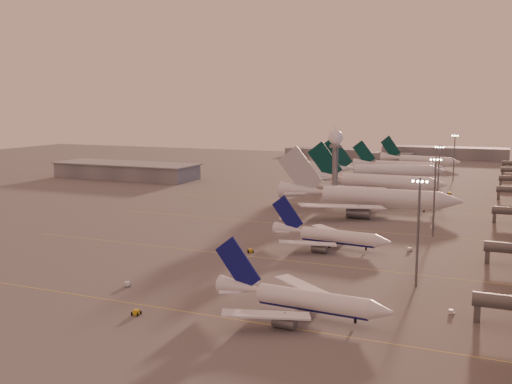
% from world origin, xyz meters
% --- Properties ---
extents(ground, '(700.00, 700.00, 0.00)m').
position_xyz_m(ground, '(0.00, 0.00, 0.00)').
color(ground, '#545152').
rests_on(ground, ground).
extents(taxiway_markings, '(180.00, 185.25, 0.02)m').
position_xyz_m(taxiway_markings, '(30.00, 56.00, 0.01)').
color(taxiway_markings, gold).
rests_on(taxiway_markings, ground).
extents(hangar, '(82.00, 27.00, 8.50)m').
position_xyz_m(hangar, '(-120.00, 140.00, 4.32)').
color(hangar, slate).
rests_on(hangar, ground).
extents(radar_tower, '(6.40, 6.40, 31.10)m').
position_xyz_m(radar_tower, '(5.00, 120.00, 20.95)').
color(radar_tower, '#5B5E63').
rests_on(radar_tower, ground).
extents(mast_a, '(3.60, 0.56, 25.00)m').
position_xyz_m(mast_a, '(58.00, 0.00, 13.74)').
color(mast_a, '#5B5E63').
rests_on(mast_a, ground).
extents(mast_b, '(3.60, 0.56, 25.00)m').
position_xyz_m(mast_b, '(55.00, 55.00, 13.74)').
color(mast_b, '#5B5E63').
rests_on(mast_b, ground).
extents(mast_c, '(3.60, 0.56, 25.00)m').
position_xyz_m(mast_c, '(50.00, 110.00, 13.74)').
color(mast_c, '#5B5E63').
rests_on(mast_c, ground).
extents(mast_d, '(3.60, 0.56, 25.00)m').
position_xyz_m(mast_d, '(48.00, 200.00, 13.74)').
color(mast_d, '#5B5E63').
rests_on(mast_d, ground).
extents(distant_horizon, '(165.00, 37.50, 9.00)m').
position_xyz_m(distant_horizon, '(2.62, 325.14, 3.89)').
color(distant_horizon, slate).
rests_on(distant_horizon, ground).
extents(narrowbody_near, '(37.17, 29.62, 14.52)m').
position_xyz_m(narrowbody_near, '(40.20, -28.56, 2.94)').
color(narrowbody_near, white).
rests_on(narrowbody_near, ground).
extents(narrowbody_mid, '(36.44, 28.97, 14.25)m').
position_xyz_m(narrowbody_mid, '(29.57, 28.11, 2.88)').
color(narrowbody_mid, white).
rests_on(narrowbody_mid, ground).
extents(widebody_white, '(70.56, 56.45, 24.80)m').
position_xyz_m(widebody_white, '(26.90, 88.32, 4.30)').
color(widebody_white, white).
rests_on(widebody_white, ground).
extents(greentail_a, '(64.82, 52.33, 23.54)m').
position_xyz_m(greentail_a, '(19.50, 137.32, 4.16)').
color(greentail_a, white).
rests_on(greentail_a, ground).
extents(greentail_b, '(63.63, 50.57, 23.95)m').
position_xyz_m(greentail_b, '(14.05, 182.19, 4.23)').
color(greentail_b, white).
rests_on(greentail_b, ground).
extents(greentail_c, '(52.89, 42.74, 19.22)m').
position_xyz_m(greentail_c, '(14.04, 222.83, 3.40)').
color(greentail_c, white).
rests_on(greentail_c, ground).
extents(greentail_d, '(53.71, 42.81, 19.96)m').
position_xyz_m(greentail_d, '(21.59, 262.34, 3.53)').
color(greentail_d, white).
rests_on(greentail_d, ground).
extents(gsv_truck_a, '(5.63, 4.97, 2.25)m').
position_xyz_m(gsv_truck_a, '(-1.86, -25.49, 1.15)').
color(gsv_truck_a, white).
rests_on(gsv_truck_a, ground).
extents(gsv_tug_near, '(2.48, 3.76, 1.02)m').
position_xyz_m(gsv_tug_near, '(10.32, -40.54, 0.53)').
color(gsv_tug_near, gold).
rests_on(gsv_tug_near, ground).
extents(gsv_catering_a, '(4.47, 2.23, 3.62)m').
position_xyz_m(gsv_catering_a, '(67.26, -15.53, 1.81)').
color(gsv_catering_a, white).
rests_on(gsv_catering_a, ground).
extents(gsv_tug_mid, '(3.71, 4.04, 0.99)m').
position_xyz_m(gsv_tug_mid, '(10.92, 13.78, 0.51)').
color(gsv_tug_mid, gold).
rests_on(gsv_tug_mid, ground).
extents(gsv_truck_b, '(5.29, 2.24, 2.08)m').
position_xyz_m(gsv_truck_b, '(51.79, 32.83, 1.06)').
color(gsv_truck_b, white).
rests_on(gsv_truck_b, ground).
extents(gsv_truck_c, '(6.12, 3.23, 2.35)m').
position_xyz_m(gsv_truck_c, '(2.75, 60.32, 1.20)').
color(gsv_truck_c, white).
rests_on(gsv_truck_c, ground).
extents(gsv_catering_b, '(5.68, 3.03, 4.50)m').
position_xyz_m(gsv_catering_b, '(53.68, 66.61, 2.25)').
color(gsv_catering_b, white).
rests_on(gsv_catering_b, ground).
extents(gsv_tug_far, '(3.96, 3.98, 1.00)m').
position_xyz_m(gsv_tug_far, '(7.52, 91.99, 0.52)').
color(gsv_tug_far, gold).
rests_on(gsv_tug_far, ground).
extents(gsv_truck_d, '(1.93, 4.94, 1.99)m').
position_xyz_m(gsv_truck_d, '(-11.27, 125.51, 1.01)').
color(gsv_truck_d, gold).
rests_on(gsv_truck_d, ground).
extents(gsv_tug_hangar, '(4.10, 2.56, 1.14)m').
position_xyz_m(gsv_tug_hangar, '(51.28, 146.62, 0.59)').
color(gsv_tug_hangar, gold).
rests_on(gsv_tug_hangar, ground).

